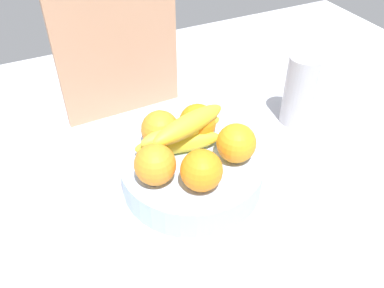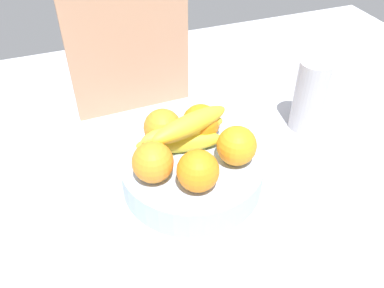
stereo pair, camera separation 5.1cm
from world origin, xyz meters
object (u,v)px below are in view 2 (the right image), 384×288
at_px(fruit_bowl, 192,172).
at_px(orange_back_left, 163,128).
at_px(banana_bunch, 183,133).
at_px(orange_center, 201,123).
at_px(orange_front_right, 237,146).
at_px(orange_back_right, 153,163).
at_px(thermos_tumbler, 310,96).
at_px(cutting_board, 129,40).
at_px(orange_front_left, 198,171).

height_order(fruit_bowl, orange_back_left, orange_back_left).
bearing_deg(banana_bunch, orange_center, 27.39).
relative_size(fruit_bowl, orange_front_right, 3.67).
bearing_deg(orange_front_right, orange_back_right, 176.54).
height_order(banana_bunch, thermos_tumbler, thermos_tumbler).
height_order(orange_back_right, cutting_board, cutting_board).
xyz_separation_m(orange_back_left, thermos_tumbler, (0.35, 0.01, -0.01)).
bearing_deg(orange_front_left, banana_bunch, 84.39).
height_order(orange_front_left, thermos_tumbler, thermos_tumbler).
bearing_deg(thermos_tumbler, orange_center, -174.54).
xyz_separation_m(orange_back_right, cutting_board, (0.04, 0.32, 0.08)).
bearing_deg(thermos_tumbler, orange_front_right, -153.93).
bearing_deg(orange_back_right, orange_front_left, -35.42).
bearing_deg(orange_center, banana_bunch, -152.61).
xyz_separation_m(fruit_bowl, orange_back_left, (-0.04, 0.07, 0.07)).
xyz_separation_m(orange_front_right, banana_bunch, (-0.08, 0.07, 0.00)).
bearing_deg(banana_bunch, orange_back_right, -143.74).
bearing_deg(banana_bunch, thermos_tumbler, 8.82).
bearing_deg(thermos_tumbler, banana_bunch, -171.18).
xyz_separation_m(orange_front_right, orange_back_right, (-0.16, 0.01, 0.00)).
bearing_deg(orange_back_left, cutting_board, 91.04).
height_order(orange_center, banana_bunch, banana_bunch).
height_order(orange_back_left, thermos_tumbler, thermos_tumbler).
relative_size(orange_front_right, orange_back_right, 1.00).
xyz_separation_m(fruit_bowl, orange_front_right, (0.08, -0.03, 0.07)).
height_order(orange_front_left, cutting_board, cutting_board).
bearing_deg(orange_back_right, orange_back_left, 63.15).
relative_size(orange_front_left, orange_back_right, 1.00).
distance_m(fruit_bowl, orange_back_right, 0.11).
bearing_deg(thermos_tumbler, fruit_bowl, -164.87).
bearing_deg(orange_front_left, orange_center, 66.68).
bearing_deg(orange_back_right, thermos_tumbler, 15.02).
relative_size(orange_front_left, cutting_board, 0.21).
bearing_deg(banana_bunch, orange_front_left, -95.61).
relative_size(orange_center, orange_back_right, 1.00).
bearing_deg(orange_center, orange_back_right, -146.79).
height_order(banana_bunch, cutting_board, cutting_board).
bearing_deg(orange_back_left, banana_bunch, -47.92).
distance_m(orange_front_right, orange_center, 0.10).
distance_m(orange_center, thermos_tumbler, 0.27).
xyz_separation_m(orange_back_left, cutting_board, (-0.00, 0.23, 0.08)).
distance_m(orange_front_left, orange_back_right, 0.08).
bearing_deg(orange_back_left, thermos_tumbler, 2.43).
relative_size(orange_front_right, orange_back_left, 1.00).
bearing_deg(cutting_board, thermos_tumbler, -33.40).
relative_size(fruit_bowl, orange_front_left, 3.67).
distance_m(orange_back_left, orange_back_right, 0.10).
bearing_deg(fruit_bowl, thermos_tumbler, 15.13).
xyz_separation_m(orange_center, orange_back_left, (-0.08, 0.01, 0.00)).
bearing_deg(orange_back_right, banana_bunch, 36.26).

